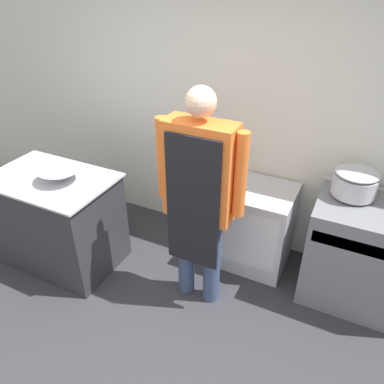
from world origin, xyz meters
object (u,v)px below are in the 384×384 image
(stove, at_px, (363,255))
(stock_pot, at_px, (355,182))
(fridge_unit, at_px, (256,226))
(person_cook, at_px, (199,191))
(mixing_bowl, at_px, (60,175))

(stove, distance_m, stock_pot, 0.62)
(fridge_unit, height_order, person_cook, person_cook)
(stove, bearing_deg, mixing_bowl, -163.69)
(person_cook, distance_m, mixing_bowl, 1.25)
(mixing_bowl, relative_size, stock_pot, 1.06)
(mixing_bowl, xyz_separation_m, stock_pot, (2.26, 0.83, 0.08))
(stock_pot, bearing_deg, stove, -30.20)
(stove, height_order, stock_pot, stock_pot)
(stove, relative_size, person_cook, 0.50)
(stove, bearing_deg, person_cook, -154.39)
(stove, xyz_separation_m, person_cook, (-1.21, -0.58, 0.61))
(person_cook, bearing_deg, fridge_unit, 65.53)
(fridge_unit, xyz_separation_m, stock_pot, (0.73, 0.05, 0.64))
(fridge_unit, distance_m, mixing_bowl, 1.81)
(stove, relative_size, stock_pot, 2.72)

